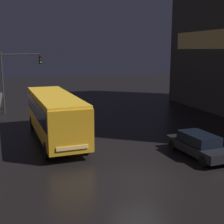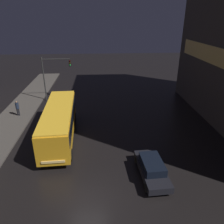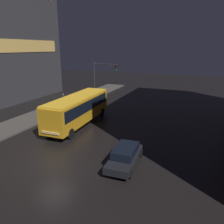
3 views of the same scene
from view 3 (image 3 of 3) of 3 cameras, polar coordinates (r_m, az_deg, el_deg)
ground_plane at (r=16.64m, az=-15.00°, el=-13.33°), size 120.00×120.00×0.00m
sidewalk_left at (r=29.11m, az=-17.05°, el=-0.30°), size 4.00×48.00×0.15m
bus_near at (r=23.68m, az=-8.83°, el=1.21°), size 3.05×10.38×3.18m
car_taxi at (r=15.93m, az=3.54°, el=-11.24°), size 1.94×4.60×1.37m
pedestrian_mid at (r=31.31m, az=-12.57°, el=3.38°), size 0.46×0.46×1.81m
traffic_light_main at (r=33.46m, az=-2.57°, el=9.66°), size 3.90×0.35×6.05m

